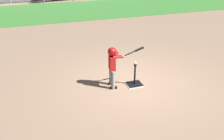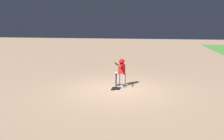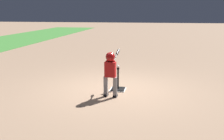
{
  "view_description": "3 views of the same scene",
  "coord_description": "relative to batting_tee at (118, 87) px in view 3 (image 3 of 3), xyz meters",
  "views": [
    {
      "loc": [
        -2.72,
        -6.22,
        3.65
      ],
      "look_at": [
        -0.72,
        -0.06,
        0.56
      ],
      "focal_mm": 42.0,
      "sensor_mm": 36.0,
      "label": 1
    },
    {
      "loc": [
        8.46,
        1.76,
        2.46
      ],
      "look_at": [
        -0.31,
        -0.31,
        0.75
      ],
      "focal_mm": 35.0,
      "sensor_mm": 36.0,
      "label": 2
    },
    {
      "loc": [
        -7.17,
        -1.14,
        2.21
      ],
      "look_at": [
        -0.25,
        0.06,
        0.62
      ],
      "focal_mm": 42.0,
      "sensor_mm": 36.0,
      "label": 3
    }
  ],
  "objects": [
    {
      "name": "home_plate",
      "position": [
        -0.01,
        0.01,
        -0.08
      ],
      "size": [
        0.45,
        0.45,
        0.02
      ],
      "primitive_type": "cube",
      "rotation": [
        0.0,
        0.0,
        -0.02
      ],
      "color": "white",
      "rests_on": "ground_plane"
    },
    {
      "name": "baseball",
      "position": [
        0.0,
        0.0,
        0.6
      ],
      "size": [
        0.07,
        0.07,
        0.07
      ],
      "primitive_type": "sphere",
      "color": "white",
      "rests_on": "batting_tee"
    },
    {
      "name": "batting_tee",
      "position": [
        0.0,
        0.0,
        0.0
      ],
      "size": [
        0.42,
        0.37,
        0.65
      ],
      "color": "black",
      "rests_on": "ground_plane"
    },
    {
      "name": "ground_plane",
      "position": [
        0.05,
        0.08,
        -0.09
      ],
      "size": [
        90.0,
        90.0,
        0.0
      ],
      "primitive_type": "plane",
      "color": "#93755B"
    },
    {
      "name": "batter_child",
      "position": [
        -0.61,
        0.1,
        0.66
      ],
      "size": [
        1.02,
        0.38,
        1.19
      ],
      "color": "gray",
      "rests_on": "ground_plane"
    }
  ]
}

